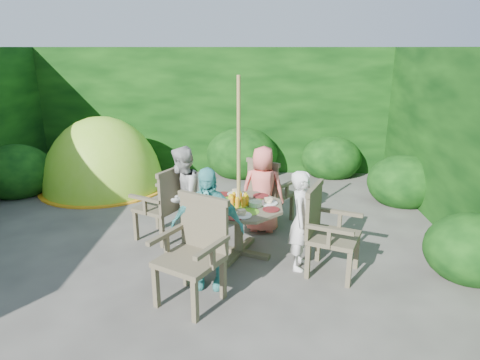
{
  "coord_description": "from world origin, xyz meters",
  "views": [
    {
      "loc": [
        0.9,
        -5.06,
        2.49
      ],
      "look_at": [
        0.69,
        0.22,
        0.85
      ],
      "focal_mm": 32.0,
      "sensor_mm": 36.0,
      "label": 1
    }
  ],
  "objects_px": {
    "patio_table": "(239,213)",
    "parasol_pole": "(239,170)",
    "child_front": "(207,228)",
    "garden_chair_left": "(164,203)",
    "child_back": "(263,190)",
    "garden_chair_back": "(269,190)",
    "child_left": "(183,196)",
    "garden_chair_right": "(327,230)",
    "child_right": "(302,220)",
    "dome_tent": "(105,187)",
    "garden_chair_front": "(195,249)"
  },
  "relations": [
    {
      "from": "parasol_pole",
      "to": "garden_chair_front",
      "type": "distance_m",
      "value": 1.22
    },
    {
      "from": "child_right",
      "to": "child_back",
      "type": "height_order",
      "value": "child_back"
    },
    {
      "from": "child_right",
      "to": "child_front",
      "type": "distance_m",
      "value": 1.13
    },
    {
      "from": "child_right",
      "to": "child_front",
      "type": "bearing_deg",
      "value": 128.99
    },
    {
      "from": "child_left",
      "to": "child_back",
      "type": "relative_size",
      "value": 1.07
    },
    {
      "from": "garden_chair_right",
      "to": "garden_chair_back",
      "type": "distance_m",
      "value": 1.56
    },
    {
      "from": "garden_chair_right",
      "to": "garden_chair_left",
      "type": "distance_m",
      "value": 2.19
    },
    {
      "from": "child_back",
      "to": "dome_tent",
      "type": "height_order",
      "value": "dome_tent"
    },
    {
      "from": "garden_chair_left",
      "to": "child_left",
      "type": "xyz_separation_m",
      "value": [
        0.28,
        -0.1,
        0.13
      ]
    },
    {
      "from": "patio_table",
      "to": "child_back",
      "type": "distance_m",
      "value": 0.8
    },
    {
      "from": "parasol_pole",
      "to": "garden_chair_right",
      "type": "height_order",
      "value": "parasol_pole"
    },
    {
      "from": "parasol_pole",
      "to": "garden_chair_left",
      "type": "relative_size",
      "value": 2.27
    },
    {
      "from": "parasol_pole",
      "to": "child_back",
      "type": "distance_m",
      "value": 0.94
    },
    {
      "from": "garden_chair_right",
      "to": "garden_chair_back",
      "type": "height_order",
      "value": "garden_chair_right"
    },
    {
      "from": "garden_chair_back",
      "to": "child_left",
      "type": "bearing_deg",
      "value": 69.41
    },
    {
      "from": "garden_chair_front",
      "to": "child_back",
      "type": "xyz_separation_m",
      "value": [
        0.7,
        1.75,
        0.06
      ]
    },
    {
      "from": "dome_tent",
      "to": "child_left",
      "type": "bearing_deg",
      "value": -44.71
    },
    {
      "from": "garden_chair_left",
      "to": "child_right",
      "type": "distance_m",
      "value": 1.9
    },
    {
      "from": "garden_chair_right",
      "to": "child_front",
      "type": "distance_m",
      "value": 1.36
    },
    {
      "from": "garden_chair_back",
      "to": "child_left",
      "type": "relative_size",
      "value": 0.72
    },
    {
      "from": "child_right",
      "to": "child_back",
      "type": "xyz_separation_m",
      "value": [
        -0.44,
        1.04,
        0.02
      ]
    },
    {
      "from": "child_right",
      "to": "child_left",
      "type": "distance_m",
      "value": 1.6
    },
    {
      "from": "child_back",
      "to": "child_front",
      "type": "relative_size",
      "value": 0.91
    },
    {
      "from": "patio_table",
      "to": "child_front",
      "type": "bearing_deg",
      "value": -112.4
    },
    {
      "from": "patio_table",
      "to": "garden_chair_front",
      "type": "xyz_separation_m",
      "value": [
        -0.4,
        -1.01,
        -0.0
      ]
    },
    {
      "from": "child_left",
      "to": "dome_tent",
      "type": "relative_size",
      "value": 0.49
    },
    {
      "from": "child_back",
      "to": "garden_chair_left",
      "type": "bearing_deg",
      "value": 20.45
    },
    {
      "from": "garden_chair_left",
      "to": "garden_chair_back",
      "type": "distance_m",
      "value": 1.54
    },
    {
      "from": "garden_chair_front",
      "to": "garden_chair_back",
      "type": "bearing_deg",
      "value": 97.67
    },
    {
      "from": "child_front",
      "to": "garden_chair_left",
      "type": "bearing_deg",
      "value": 124.62
    },
    {
      "from": "patio_table",
      "to": "child_left",
      "type": "height_order",
      "value": "child_left"
    },
    {
      "from": "patio_table",
      "to": "parasol_pole",
      "type": "relative_size",
      "value": 0.67
    },
    {
      "from": "child_right",
      "to": "dome_tent",
      "type": "xyz_separation_m",
      "value": [
        -3.35,
        2.87,
        -0.59
      ]
    },
    {
      "from": "garden_chair_back",
      "to": "dome_tent",
      "type": "xyz_separation_m",
      "value": [
        -3.0,
        1.54,
        -0.5
      ]
    },
    {
      "from": "garden_chair_left",
      "to": "child_left",
      "type": "distance_m",
      "value": 0.32
    },
    {
      "from": "dome_tent",
      "to": "parasol_pole",
      "type": "bearing_deg",
      "value": -38.76
    },
    {
      "from": "parasol_pole",
      "to": "garden_chair_right",
      "type": "xyz_separation_m",
      "value": [
        1.01,
        -0.41,
        -0.57
      ]
    },
    {
      "from": "child_right",
      "to": "parasol_pole",
      "type": "bearing_deg",
      "value": 83.99
    },
    {
      "from": "dome_tent",
      "to": "garden_chair_right",
      "type": "bearing_deg",
      "value": -33.66
    },
    {
      "from": "patio_table",
      "to": "child_right",
      "type": "xyz_separation_m",
      "value": [
        0.74,
        -0.3,
        0.04
      ]
    },
    {
      "from": "child_front",
      "to": "parasol_pole",
      "type": "bearing_deg",
      "value": 70.53
    },
    {
      "from": "garden_chair_right",
      "to": "garden_chair_back",
      "type": "xyz_separation_m",
      "value": [
        -0.62,
        1.44,
        -0.02
      ]
    },
    {
      "from": "garden_chair_left",
      "to": "parasol_pole",
      "type": "bearing_deg",
      "value": 95.52
    },
    {
      "from": "garden_chair_left",
      "to": "dome_tent",
      "type": "height_order",
      "value": "dome_tent"
    },
    {
      "from": "garden_chair_back",
      "to": "child_left",
      "type": "distance_m",
      "value": 1.36
    },
    {
      "from": "garden_chair_right",
      "to": "child_right",
      "type": "relative_size",
      "value": 0.84
    },
    {
      "from": "garden_chair_back",
      "to": "parasol_pole",
      "type": "bearing_deg",
      "value": 105.84
    },
    {
      "from": "garden_chair_left",
      "to": "child_front",
      "type": "height_order",
      "value": "child_front"
    },
    {
      "from": "garden_chair_left",
      "to": "garden_chair_back",
      "type": "xyz_separation_m",
      "value": [
        1.41,
        0.62,
        -0.01
      ]
    },
    {
      "from": "dome_tent",
      "to": "child_right",
      "type": "bearing_deg",
      "value": -34.79
    }
  ]
}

